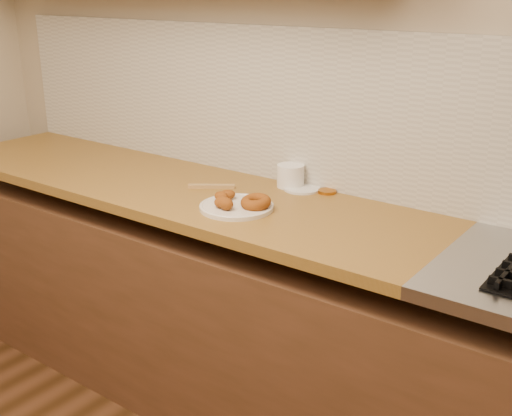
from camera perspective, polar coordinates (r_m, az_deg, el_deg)
The scene contains 11 objects.
wall_back at distance 2.36m, azimuth 8.68°, elevation 11.83°, with size 4.00×0.02×2.70m, color tan.
base_cabinet at distance 2.42m, azimuth 3.96°, elevation -12.11°, with size 3.60×0.60×0.77m, color #573320.
butcher_block at distance 2.59m, azimuth -7.96°, elevation 1.88°, with size 2.30×0.62×0.04m, color brown.
backsplash at distance 2.37m, azimuth 8.36°, elevation 8.21°, with size 3.60×0.02×0.60m, color #B9B6A7.
donut_plate at distance 2.25m, azimuth -1.74°, elevation 0.10°, with size 0.26×0.26×0.01m, color beige.
ring_donut at distance 2.22m, azimuth -0.02°, elevation 0.56°, with size 0.11×0.11×0.04m, color brown.
fried_dough_chunks at distance 2.25m, azimuth -2.84°, elevation 0.75°, with size 0.14×0.16×0.04m.
plastic_tub at distance 2.49m, azimuth 3.09°, elevation 2.87°, with size 0.11×0.11×0.09m, color white.
tub_lid at distance 2.47m, azimuth 4.10°, elevation 1.73°, with size 0.14×0.14×0.01m, color silver.
brass_jar_lid at distance 2.44m, azimuth 6.34°, elevation 1.47°, with size 0.07×0.07×0.01m, color #B36C1B.
wooden_utensil at distance 2.49m, azimuth -3.98°, elevation 1.94°, with size 0.18×0.02×0.01m, color #A17C46.
Camera 1 is at (1.09, -0.06, 1.65)m, focal length 45.00 mm.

